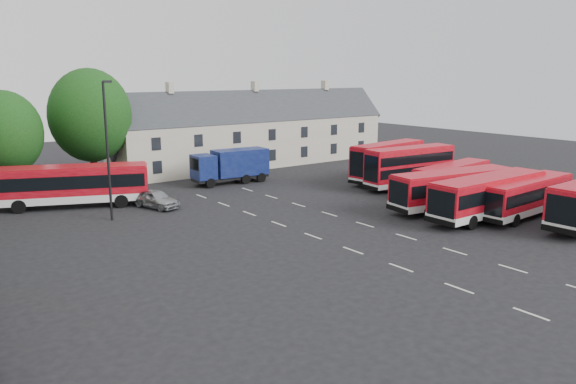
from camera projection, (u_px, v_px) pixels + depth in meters
name	position (u px, v px, depth m)	size (l,w,h in m)	color
ground	(332.00, 243.00, 37.09)	(140.00, 140.00, 0.00)	black
lane_markings	(340.00, 230.00, 40.12)	(5.15, 33.80, 0.01)	beige
terrace_houses	(255.00, 133.00, 67.96)	(35.70, 7.13, 10.06)	beige
bus_row_b	(526.00, 194.00, 43.63)	(10.71, 3.00, 2.99)	silver
bus_row_c	(489.00, 193.00, 43.02)	(11.67, 2.80, 3.29)	silver
bus_row_d	(454.00, 186.00, 45.81)	(11.67, 4.39, 3.22)	silver
bus_row_e	(452.00, 176.00, 51.56)	(10.23, 3.54, 2.83)	silver
bus_dd_south	(410.00, 165.00, 54.42)	(9.95, 3.08, 4.02)	silver
bus_dd_north	(388.00, 160.00, 57.65)	(10.01, 3.46, 4.02)	silver
bus_north	(72.00, 183.00, 46.64)	(12.43, 7.30, 3.48)	silver
box_truck	(231.00, 165.00, 56.86)	(7.97, 3.04, 3.42)	black
silver_car	(156.00, 199.00, 46.65)	(1.80, 4.47, 1.52)	#A7ABAF
lamppost	(108.00, 147.00, 41.70)	(0.73, 0.30, 10.50)	black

